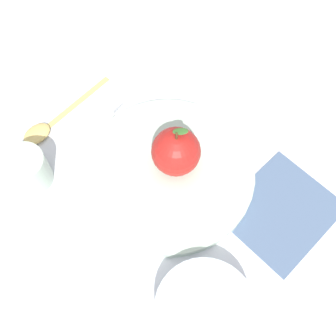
{
  "coord_description": "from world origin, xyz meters",
  "views": [
    {
      "loc": [
        -0.22,
        -0.21,
        0.58
      ],
      "look_at": [
        -0.02,
        -0.01,
        0.02
      ],
      "focal_mm": 43.88,
      "sensor_mm": 36.0,
      "label": 1
    }
  ],
  "objects_px": {
    "apple": "(175,153)",
    "cup": "(26,169)",
    "dinner_plate": "(168,171)",
    "knife": "(109,112)",
    "linen_napkin": "(282,211)",
    "side_bowl": "(205,310)",
    "spoon": "(47,126)"
  },
  "relations": [
    {
      "from": "apple",
      "to": "cup",
      "type": "bearing_deg",
      "value": 138.67
    },
    {
      "from": "dinner_plate",
      "to": "knife",
      "type": "height_order",
      "value": "dinner_plate"
    },
    {
      "from": "linen_napkin",
      "to": "side_bowl",
      "type": "bearing_deg",
      "value": -176.09
    },
    {
      "from": "cup",
      "to": "knife",
      "type": "distance_m",
      "value": 0.17
    },
    {
      "from": "dinner_plate",
      "to": "apple",
      "type": "xyz_separation_m",
      "value": [
        0.01,
        -0.0,
        0.04
      ]
    },
    {
      "from": "apple",
      "to": "cup",
      "type": "relative_size",
      "value": 1.36
    },
    {
      "from": "dinner_plate",
      "to": "linen_napkin",
      "type": "relative_size",
      "value": 1.72
    },
    {
      "from": "apple",
      "to": "side_bowl",
      "type": "xyz_separation_m",
      "value": [
        -0.13,
        -0.18,
        -0.03
      ]
    },
    {
      "from": "apple",
      "to": "linen_napkin",
      "type": "height_order",
      "value": "apple"
    },
    {
      "from": "spoon",
      "to": "apple",
      "type": "bearing_deg",
      "value": -66.29
    },
    {
      "from": "dinner_plate",
      "to": "spoon",
      "type": "distance_m",
      "value": 0.22
    },
    {
      "from": "dinner_plate",
      "to": "cup",
      "type": "bearing_deg",
      "value": 136.46
    },
    {
      "from": "dinner_plate",
      "to": "knife",
      "type": "xyz_separation_m",
      "value": [
        0.01,
        0.15,
        -0.01
      ]
    },
    {
      "from": "dinner_plate",
      "to": "linen_napkin",
      "type": "distance_m",
      "value": 0.18
    },
    {
      "from": "side_bowl",
      "to": "dinner_plate",
      "type": "bearing_deg",
      "value": 56.71
    },
    {
      "from": "cup",
      "to": "knife",
      "type": "relative_size",
      "value": 0.33
    },
    {
      "from": "linen_napkin",
      "to": "cup",
      "type": "bearing_deg",
      "value": 126.03
    },
    {
      "from": "dinner_plate",
      "to": "side_bowl",
      "type": "height_order",
      "value": "side_bowl"
    },
    {
      "from": "side_bowl",
      "to": "apple",
      "type": "bearing_deg",
      "value": 53.62
    },
    {
      "from": "cup",
      "to": "side_bowl",
      "type": "bearing_deg",
      "value": -83.68
    },
    {
      "from": "apple",
      "to": "spoon",
      "type": "relative_size",
      "value": 0.48
    },
    {
      "from": "knife",
      "to": "spoon",
      "type": "height_order",
      "value": "spoon"
    },
    {
      "from": "side_bowl",
      "to": "spoon",
      "type": "height_order",
      "value": "side_bowl"
    },
    {
      "from": "dinner_plate",
      "to": "cup",
      "type": "height_order",
      "value": "cup"
    },
    {
      "from": "apple",
      "to": "knife",
      "type": "bearing_deg",
      "value": 89.92
    },
    {
      "from": "spoon",
      "to": "dinner_plate",
      "type": "bearing_deg",
      "value": -69.44
    },
    {
      "from": "side_bowl",
      "to": "cup",
      "type": "xyz_separation_m",
      "value": [
        -0.04,
        0.32,
        0.01
      ]
    },
    {
      "from": "apple",
      "to": "spoon",
      "type": "distance_m",
      "value": 0.23
    },
    {
      "from": "knife",
      "to": "apple",
      "type": "bearing_deg",
      "value": -90.08
    },
    {
      "from": "apple",
      "to": "dinner_plate",
      "type": "bearing_deg",
      "value": 175.58
    },
    {
      "from": "side_bowl",
      "to": "cup",
      "type": "bearing_deg",
      "value": 96.32
    },
    {
      "from": "apple",
      "to": "knife",
      "type": "height_order",
      "value": "apple"
    }
  ]
}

